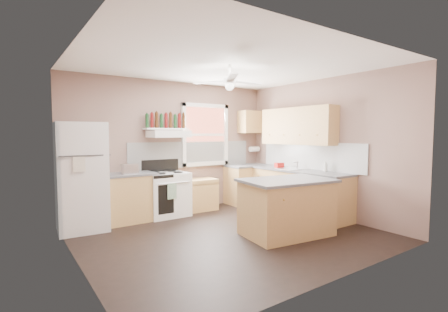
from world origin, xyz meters
TOP-DOWN VIEW (x-y plane):
  - floor at (0.00, 0.00)m, footprint 4.50×4.50m
  - ceiling at (0.00, 0.00)m, footprint 4.50×4.50m
  - wall_back at (0.00, 2.02)m, footprint 4.50×0.05m
  - wall_right at (2.27, 0.00)m, footprint 0.05×4.00m
  - wall_left at (-2.27, 0.00)m, footprint 0.05×4.00m
  - backsplash_back at (0.45, 1.99)m, footprint 2.90×0.03m
  - backsplash_right at (2.23, 0.30)m, footprint 0.03×2.60m
  - window_view at (0.75, 1.98)m, footprint 1.00×0.02m
  - window_frame at (0.75, 1.96)m, footprint 1.16×0.07m
  - refrigerator at (-1.90, 1.61)m, footprint 0.82×0.80m
  - base_cabinet_left at (-1.06, 1.70)m, footprint 0.90×0.60m
  - counter_left at (-1.06, 1.70)m, footprint 0.92×0.62m
  - toaster at (-1.07, 1.61)m, footprint 0.28×0.16m
  - stove at (-0.32, 1.68)m, footprint 0.80×0.65m
  - range_hood at (-0.23, 1.75)m, footprint 0.78×0.50m
  - bottle_shelf at (-0.23, 1.87)m, footprint 0.90×0.26m
  - cart at (0.47, 1.72)m, footprint 0.69×0.48m
  - base_cabinet_corner at (1.75, 1.70)m, footprint 1.00×0.60m
  - base_cabinet_right at (1.95, 0.30)m, footprint 0.60×2.20m
  - counter_corner at (1.75, 1.70)m, footprint 1.02×0.62m
  - counter_right at (1.94, 0.30)m, footprint 0.62×2.22m
  - sink at (1.94, 0.50)m, footprint 0.55×0.45m
  - faucet at (2.10, 0.50)m, footprint 0.03×0.03m
  - upper_cabinet_right at (2.08, 0.50)m, footprint 0.33×1.80m
  - upper_cabinet_corner at (1.95, 1.83)m, footprint 0.60×0.33m
  - paper_towel at (2.07, 1.86)m, footprint 0.26×0.12m
  - island at (0.75, -0.53)m, footprint 1.44×1.02m
  - island_top at (0.75, -0.53)m, footprint 1.53×1.10m
  - ceiling_fan_hub at (0.00, 0.00)m, footprint 0.20×0.20m
  - soap_bottle at (2.13, -0.19)m, footprint 0.10×0.10m
  - red_caddy at (1.93, 0.86)m, footprint 0.19×0.14m
  - wine_bottles at (-0.23, 1.87)m, footprint 0.86×0.06m

SIDE VIEW (x-z plane):
  - floor at x=0.00m, z-range 0.00..0.00m
  - cart at x=0.47m, z-range 0.00..0.67m
  - base_cabinet_left at x=-1.06m, z-range 0.00..0.86m
  - stove at x=-0.32m, z-range 0.00..0.86m
  - base_cabinet_corner at x=1.75m, z-range 0.00..0.86m
  - base_cabinet_right at x=1.95m, z-range 0.00..0.86m
  - island at x=0.75m, z-range 0.00..0.86m
  - counter_left at x=-1.06m, z-range 0.86..0.90m
  - counter_corner at x=1.75m, z-range 0.86..0.90m
  - counter_right at x=1.94m, z-range 0.86..0.90m
  - island_top at x=0.75m, z-range 0.86..0.90m
  - sink at x=1.94m, z-range 0.88..0.91m
  - refrigerator at x=-1.90m, z-range 0.00..1.81m
  - red_caddy at x=1.93m, z-range 0.90..1.00m
  - faucet at x=2.10m, z-range 0.90..1.04m
  - toaster at x=-1.07m, z-range 0.90..1.08m
  - soap_bottle at x=2.13m, z-range 0.90..1.11m
  - backsplash_back at x=0.45m, z-range 0.90..1.45m
  - backsplash_right at x=2.23m, z-range 0.90..1.45m
  - paper_towel at x=2.07m, z-range 1.19..1.31m
  - wall_back at x=0.00m, z-range 0.00..2.70m
  - wall_right at x=2.27m, z-range 0.00..2.70m
  - wall_left at x=-2.27m, z-range 0.00..2.70m
  - window_view at x=0.75m, z-range 1.00..2.20m
  - window_frame at x=0.75m, z-range 0.92..2.28m
  - range_hood at x=-0.23m, z-range 1.55..1.69m
  - bottle_shelf at x=-0.23m, z-range 1.71..1.73m
  - upper_cabinet_right at x=2.08m, z-range 1.40..2.16m
  - wine_bottles at x=-0.23m, z-range 1.73..2.04m
  - upper_cabinet_corner at x=1.95m, z-range 1.64..2.16m
  - ceiling_fan_hub at x=0.00m, z-range 2.41..2.49m
  - ceiling at x=0.00m, z-range 2.70..2.70m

